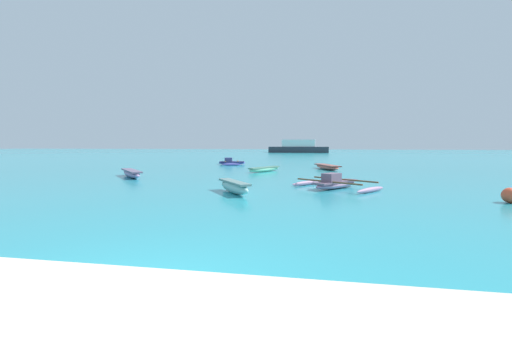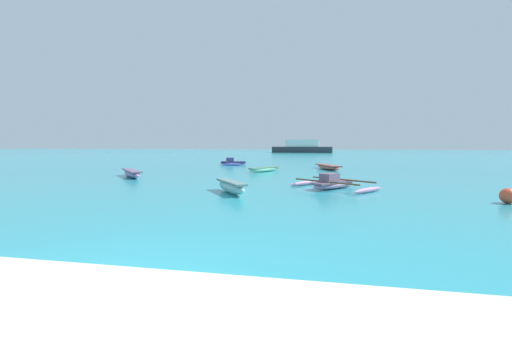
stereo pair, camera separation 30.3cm
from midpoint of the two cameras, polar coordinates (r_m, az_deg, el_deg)
name	(u,v)px [view 1 (the left image)]	position (r m, az deg, el deg)	size (l,w,h in m)	color
ground_plane	(109,308)	(4.71, -25.15, -20.04)	(240.00, 240.00, 0.00)	teal
moored_boat_0	(264,169)	(23.71, 1.03, 0.25)	(1.97, 3.16, 0.33)	#81D5AC
moored_boat_1	(327,167)	(26.33, 11.47, 0.61)	(2.12, 3.84, 0.35)	#E47263
moored_boat_2	(231,162)	(31.97, -4.40, 1.38)	(2.61, 3.61, 0.65)	#6A5FC3
moored_boat_3	(335,183)	(15.09, 12.53, -2.12)	(3.96, 3.66, 0.68)	#AF80A5
moored_boat_4	(234,186)	(13.39, -4.33, -2.67)	(1.91, 2.49, 0.48)	#9BD6D2
moored_boat_5	(131,173)	(21.08, -20.43, -0.42)	(2.84, 3.15, 0.42)	#A78CBE
mooring_buoy_0	(510,195)	(13.82, 36.15, -3.35)	(0.50, 0.50, 0.50)	#E54C2D
distant_ferry	(299,147)	(76.57, 6.99, 3.85)	(13.10, 2.88, 2.88)	#2D333D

